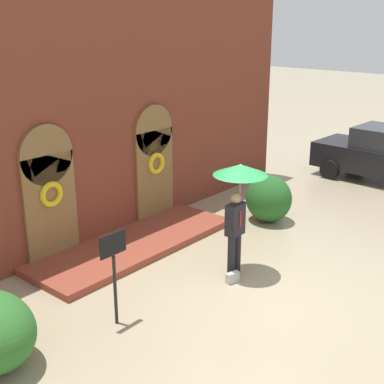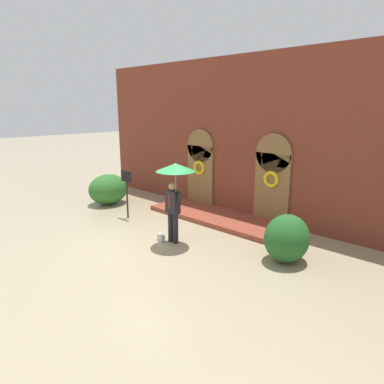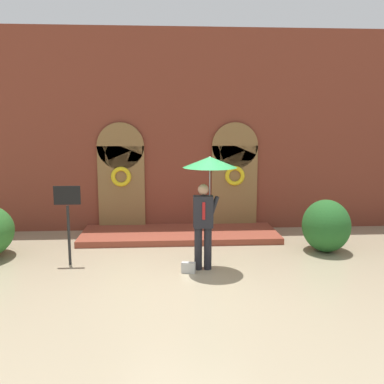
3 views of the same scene
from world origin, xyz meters
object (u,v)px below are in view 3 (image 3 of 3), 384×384
Objects in this scene: person_with_umbrella at (208,179)px; handbag at (188,268)px; sign_post at (68,212)px; shrub_right at (326,226)px.

person_with_umbrella is 1.86m from handbag.
handbag is at bearing -15.03° from sign_post.
shrub_right is at bearing 6.05° from sign_post.
sign_post is 5.93m from shrub_right.
sign_post is at bearing 179.35° from handbag.
sign_post is (-2.94, 0.48, -0.75)m from person_with_umbrella.
handbag is 0.23× the size of shrub_right.
person_with_umbrella is at bearing 40.22° from handbag.
sign_post is 1.38× the size of shrub_right.
person_with_umbrella reaches higher than handbag.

